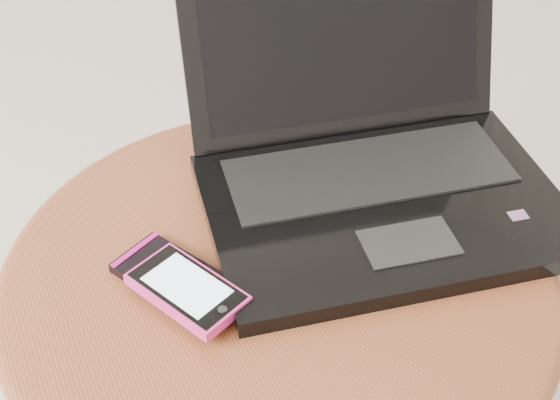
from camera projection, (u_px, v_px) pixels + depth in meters
name	position (u px, v px, depth m)	size (l,w,h in m)	color
table	(279.00, 328.00, 0.91)	(0.60, 0.60, 0.48)	brown
laptop	(372.00, 156.00, 0.92)	(0.46, 0.43, 0.25)	black
phone_black	(174.00, 277.00, 0.83)	(0.12, 0.14, 0.01)	black
phone_pink	(187.00, 290.00, 0.80)	(0.11, 0.14, 0.01)	#DD2C83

